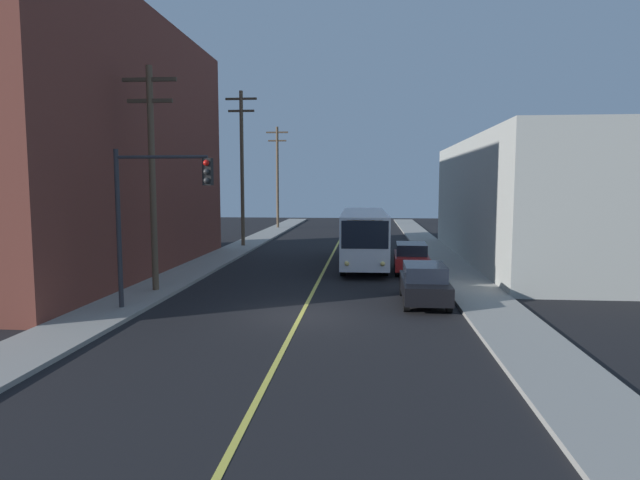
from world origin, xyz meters
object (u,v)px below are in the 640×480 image
at_px(parked_car_black, 424,283).
at_px(traffic_signal_left_corner, 157,199).
at_px(parked_car_red, 411,257).
at_px(utility_pole_mid, 242,162).
at_px(utility_pole_near, 152,168).
at_px(utility_pole_far, 277,173).
at_px(city_bus, 364,235).

bearing_deg(parked_car_black, traffic_signal_left_corner, -166.95).
relative_size(parked_car_red, traffic_signal_left_corner, 0.74).
bearing_deg(utility_pole_mid, parked_car_black, -57.96).
bearing_deg(traffic_signal_left_corner, utility_pole_mid, 94.79).
height_order(parked_car_black, utility_pole_mid, utility_pole_mid).
bearing_deg(parked_car_red, utility_pole_near, -150.08).
height_order(parked_car_red, traffic_signal_left_corner, traffic_signal_left_corner).
distance_m(utility_pole_near, utility_pole_far, 35.94).
height_order(parked_car_black, parked_car_red, same).
distance_m(parked_car_black, parked_car_red, 7.97).
distance_m(parked_car_black, utility_pole_far, 39.42).
distance_m(parked_car_black, traffic_signal_left_corner, 11.00).
xyz_separation_m(city_bus, utility_pole_mid, (-9.41, 8.25, 4.75)).
xyz_separation_m(parked_car_black, utility_pole_far, (-12.25, 37.09, 5.32)).
xyz_separation_m(city_bus, utility_pole_far, (-9.69, 26.21, 4.34)).
xyz_separation_m(parked_car_red, utility_pole_mid, (-12.06, 11.16, 5.72)).
bearing_deg(traffic_signal_left_corner, parked_car_red, 45.19).
bearing_deg(parked_car_red, parked_car_black, -90.65).
height_order(utility_pole_mid, traffic_signal_left_corner, utility_pole_mid).
height_order(parked_car_black, utility_pole_near, utility_pole_near).
height_order(parked_car_black, utility_pole_far, utility_pole_far).
xyz_separation_m(utility_pole_mid, utility_pole_far, (-0.28, 17.96, -0.40)).
distance_m(parked_car_red, utility_pole_mid, 17.40).
distance_m(utility_pole_near, utility_pole_mid, 18.00).
distance_m(city_bus, traffic_signal_left_corner, 15.46).
bearing_deg(parked_car_black, utility_pole_near, 174.40).
bearing_deg(traffic_signal_left_corner, city_bus, 60.09).
bearing_deg(utility_pole_far, utility_pole_near, -89.22).
xyz_separation_m(city_bus, traffic_signal_left_corner, (-7.61, -13.23, 2.49)).
relative_size(parked_car_black, utility_pole_far, 0.40).
bearing_deg(city_bus, utility_pole_mid, 138.76).
bearing_deg(parked_car_black, utility_pole_mid, 122.04).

